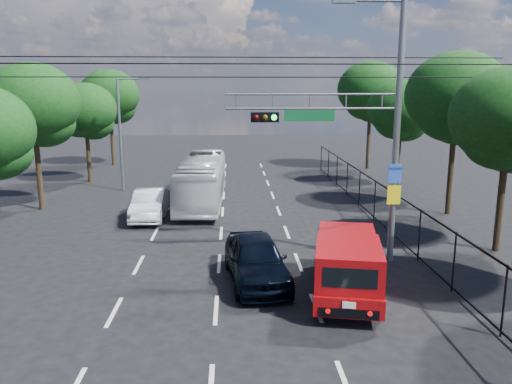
{
  "coord_description": "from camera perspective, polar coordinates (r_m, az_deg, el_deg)",
  "views": [
    {
      "loc": [
        0.51,
        -9.84,
        6.48
      ],
      "look_at": [
        1.37,
        7.69,
        2.8
      ],
      "focal_mm": 35.0,
      "sensor_mm": 36.0,
      "label": 1
    }
  ],
  "objects": [
    {
      "name": "white_van",
      "position": [
        25.7,
        -12.08,
        -1.39
      ],
      "size": [
        1.62,
        4.36,
        1.43
      ],
      "primitive_type": "imported",
      "rotation": [
        0.0,
        0.0,
        0.02
      ],
      "color": "silver",
      "rests_on": "ground"
    },
    {
      "name": "tree_left_d",
      "position": [
        36.28,
        -18.85,
        8.44
      ],
      "size": [
        4.2,
        4.2,
        6.83
      ],
      "color": "black",
      "rests_on": "ground"
    },
    {
      "name": "streetlight_left",
      "position": [
        32.66,
        -15.02,
        6.99
      ],
      "size": [
        2.09,
        0.22,
        7.08
      ],
      "color": "slate",
      "rests_on": "ground"
    },
    {
      "name": "signal_mast",
      "position": [
        18.5,
        12.25,
        7.74
      ],
      "size": [
        6.43,
        0.39,
        9.5
      ],
      "color": "slate",
      "rests_on": "ground"
    },
    {
      "name": "tree_left_e",
      "position": [
        44.05,
        -16.33,
        10.14
      ],
      "size": [
        4.92,
        4.92,
        7.99
      ],
      "color": "black",
      "rests_on": "ground"
    },
    {
      "name": "navy_hatchback",
      "position": [
        17.03,
        0.02,
        -7.68
      ],
      "size": [
        2.4,
        4.83,
        1.58
      ],
      "primitive_type": "imported",
      "rotation": [
        0.0,
        0.0,
        0.12
      ],
      "color": "black",
      "rests_on": "ground"
    },
    {
      "name": "lane_markings",
      "position": [
        24.71,
        -3.91,
        -3.38
      ],
      "size": [
        6.12,
        38.0,
        0.01
      ],
      "color": "beige",
      "rests_on": "ground"
    },
    {
      "name": "white_bus",
      "position": [
        28.38,
        -6.19,
        1.34
      ],
      "size": [
        2.5,
        9.67,
        2.68
      ],
      "primitive_type": "imported",
      "rotation": [
        0.0,
        0.0,
        -0.03
      ],
      "color": "silver",
      "rests_on": "ground"
    },
    {
      "name": "utility_wires",
      "position": [
        18.69,
        -4.52,
        14.12
      ],
      "size": [
        22.0,
        5.04,
        0.74
      ],
      "color": "black",
      "rests_on": "ground"
    },
    {
      "name": "tree_right_d",
      "position": [
        33.72,
        16.24,
        8.62
      ],
      "size": [
        4.32,
        4.32,
        7.02
      ],
      "color": "black",
      "rests_on": "ground"
    },
    {
      "name": "red_pickup",
      "position": [
        16.11,
        10.35,
        -8.04
      ],
      "size": [
        2.89,
        5.56,
        1.98
      ],
      "color": "black",
      "rests_on": "ground"
    },
    {
      "name": "tree_left_c",
      "position": [
        28.79,
        -24.06,
        8.67
      ],
      "size": [
        4.8,
        4.8,
        7.8
      ],
      "color": "black",
      "rests_on": "ground"
    },
    {
      "name": "tree_right_e",
      "position": [
        41.39,
        12.98,
        10.8
      ],
      "size": [
        5.28,
        5.28,
        8.58
      ],
      "color": "black",
      "rests_on": "ground"
    },
    {
      "name": "fence_right",
      "position": [
        23.76,
        14.63,
        -1.8
      ],
      "size": [
        0.06,
        34.03,
        2.0
      ],
      "color": "black",
      "rests_on": "ground"
    },
    {
      "name": "tree_right_c",
      "position": [
        27.32,
        21.94,
        9.44
      ],
      "size": [
        5.1,
        5.1,
        8.29
      ],
      "color": "black",
      "rests_on": "ground"
    },
    {
      "name": "tree_right_b",
      "position": [
        21.74,
        26.9,
        6.82
      ],
      "size": [
        4.5,
        4.5,
        7.31
      ],
      "color": "black",
      "rests_on": "ground"
    }
  ]
}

